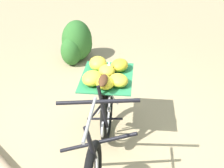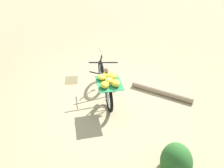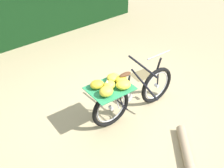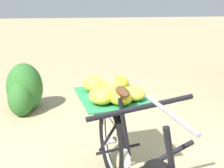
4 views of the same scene
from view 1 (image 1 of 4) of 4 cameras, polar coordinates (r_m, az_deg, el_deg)
ground_plane at (r=3.23m, az=0.48°, el=-14.02°), size 60.00×60.00×0.00m
bicycle at (r=2.89m, az=-1.87°, el=-6.60°), size 1.80×0.72×1.03m
shrub_cluster at (r=5.08m, az=-6.96°, el=7.97°), size 0.75×0.52×0.72m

